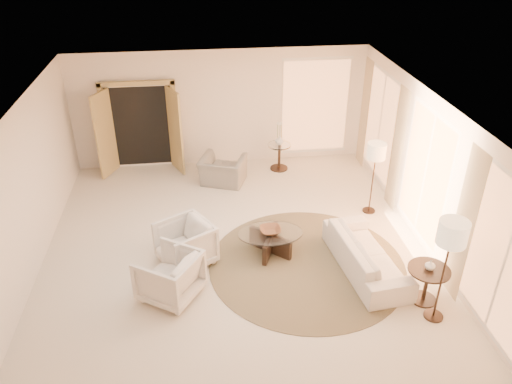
{
  "coord_description": "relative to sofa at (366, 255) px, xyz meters",
  "views": [
    {
      "loc": [
        -0.57,
        -7.36,
        5.55
      ],
      "look_at": [
        0.4,
        0.4,
        1.1
      ],
      "focal_mm": 35.0,
      "sensor_mm": 36.0,
      "label": 1
    }
  ],
  "objects": [
    {
      "name": "room",
      "position": [
        -2.21,
        0.65,
        1.09
      ],
      "size": [
        7.04,
        8.04,
        2.83
      ],
      "color": "beige",
      "rests_on": "ground"
    },
    {
      "name": "windows_right",
      "position": [
        1.24,
        0.75,
        1.04
      ],
      "size": [
        0.1,
        6.4,
        2.4
      ],
      "primitive_type": null,
      "color": "#FFA766",
      "rests_on": "room"
    },
    {
      "name": "window_back_corner",
      "position": [
        0.09,
        4.6,
        1.04
      ],
      "size": [
        1.7,
        0.1,
        2.4
      ],
      "primitive_type": null,
      "color": "#FFA766",
      "rests_on": "room"
    },
    {
      "name": "curtains_right",
      "position": [
        1.19,
        1.65,
        0.99
      ],
      "size": [
        0.06,
        5.2,
        2.6
      ],
      "primitive_type": null,
      "color": "tan",
      "rests_on": "room"
    },
    {
      "name": "french_doors",
      "position": [
        -4.11,
        4.47,
        0.76
      ],
      "size": [
        1.95,
        0.66,
        2.16
      ],
      "color": "tan",
      "rests_on": "room"
    },
    {
      "name": "area_rug",
      "position": [
        -0.99,
        0.25,
        -0.3
      ],
      "size": [
        4.25,
        4.25,
        0.01
      ],
      "primitive_type": "cylinder",
      "rotation": [
        0.0,
        0.0,
        0.25
      ],
      "color": "#3E3422",
      "rests_on": "room"
    },
    {
      "name": "sofa",
      "position": [
        0.0,
        0.0,
        0.0
      ],
      "size": [
        1.07,
        2.2,
        0.62
      ],
      "primitive_type": "imported",
      "rotation": [
        0.0,
        0.0,
        1.69
      ],
      "color": "silver",
      "rests_on": "room"
    },
    {
      "name": "armchair_left",
      "position": [
        -3.12,
        0.59,
        0.13
      ],
      "size": [
        1.13,
        1.15,
        0.88
      ],
      "primitive_type": "imported",
      "rotation": [
        0.0,
        0.0,
        -1.05
      ],
      "color": "silver",
      "rests_on": "room"
    },
    {
      "name": "armchair_right",
      "position": [
        -3.38,
        -0.28,
        0.14
      ],
      "size": [
        1.15,
        1.17,
        0.89
      ],
      "primitive_type": "imported",
      "rotation": [
        0.0,
        0.0,
        -2.15
      ],
      "color": "silver",
      "rests_on": "room"
    },
    {
      "name": "accent_chair",
      "position": [
        -2.27,
        3.5,
        0.12
      ],
      "size": [
        1.14,
        0.94,
        0.86
      ],
      "primitive_type": "imported",
      "rotation": [
        0.0,
        0.0,
        2.78
      ],
      "color": "gray",
      "rests_on": "room"
    },
    {
      "name": "coffee_table",
      "position": [
        -1.59,
        0.7,
        -0.04
      ],
      "size": [
        1.42,
        1.42,
        0.43
      ],
      "rotation": [
        0.0,
        0.0,
        0.22
      ],
      "color": "black",
      "rests_on": "room"
    },
    {
      "name": "end_table",
      "position": [
        0.69,
        -0.9,
        0.12
      ],
      "size": [
        0.67,
        0.67,
        0.63
      ],
      "rotation": [
        0.0,
        0.0,
        0.27
      ],
      "color": "black",
      "rests_on": "room"
    },
    {
      "name": "side_table",
      "position": [
        -0.86,
        4.05,
        0.08
      ],
      "size": [
        0.56,
        0.56,
        0.65
      ],
      "rotation": [
        0.0,
        0.0,
        -0.16
      ],
      "color": "#30221A",
      "rests_on": "room"
    },
    {
      "name": "floor_lamp_near",
      "position": [
        0.69,
        1.87,
        1.01
      ],
      "size": [
        0.38,
        0.38,
        1.56
      ],
      "rotation": [
        0.0,
        0.0,
        -0.12
      ],
      "color": "#30221A",
      "rests_on": "room"
    },
    {
      "name": "floor_lamp_far",
      "position": [
        0.69,
        -1.29,
        1.19
      ],
      "size": [
        0.43,
        0.43,
        1.77
      ],
      "rotation": [
        0.0,
        0.0,
        -0.38
      ],
      "color": "#30221A",
      "rests_on": "room"
    },
    {
      "name": "bowl",
      "position": [
        -1.59,
        0.7,
        0.17
      ],
      "size": [
        0.39,
        0.39,
        0.09
      ],
      "primitive_type": "imported",
      "rotation": [
        0.0,
        0.0,
        0.02
      ],
      "color": "brown",
      "rests_on": "coffee_table"
    },
    {
      "name": "end_vase",
      "position": [
        0.69,
        -0.9,
        0.4
      ],
      "size": [
        0.19,
        0.19,
        0.17
      ],
      "primitive_type": "imported",
      "rotation": [
        0.0,
        0.0,
        0.19
      ],
      "color": "silver",
      "rests_on": "end_table"
    },
    {
      "name": "side_vase",
      "position": [
        -0.86,
        4.05,
        0.44
      ],
      "size": [
        0.27,
        0.27,
        0.22
      ],
      "primitive_type": "imported",
      "rotation": [
        0.0,
        0.0,
        0.35
      ],
      "color": "silver",
      "rests_on": "side_table"
    }
  ]
}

